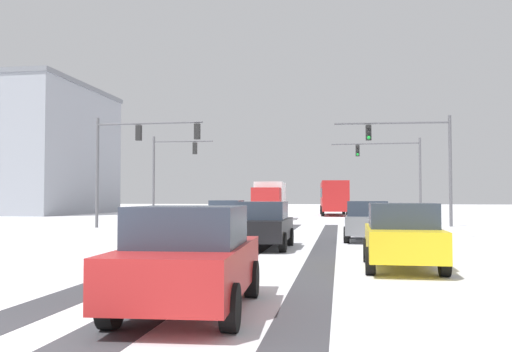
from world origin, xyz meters
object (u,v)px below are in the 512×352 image
at_px(car_yellow_cab_fourth, 402,236).
at_px(bus_oncoming, 334,196).
at_px(box_truck_delivery, 270,199).
at_px(traffic_signal_far_left, 169,164).
at_px(traffic_signal_far_right, 394,164).
at_px(traffic_signal_near_left, 134,148).
at_px(traffic_signal_near_right, 417,151).
at_px(car_grey_second, 367,221).
at_px(car_red_fifth, 190,258).
at_px(car_silver_lead, 227,215).
at_px(car_black_third, 263,225).

xyz_separation_m(car_yellow_cab_fourth, bus_oncoming, (-2.14, 42.72, 1.18)).
bearing_deg(box_truck_delivery, traffic_signal_far_left, -158.30).
distance_m(traffic_signal_far_left, car_yellow_cab_fourth, 30.74).
height_order(traffic_signal_far_right, box_truck_delivery, traffic_signal_far_right).
xyz_separation_m(traffic_signal_far_left, bus_oncoming, (12.35, 15.84, -2.35)).
height_order(traffic_signal_near_left, box_truck_delivery, traffic_signal_near_left).
relative_size(traffic_signal_near_right, traffic_signal_far_left, 1.02).
xyz_separation_m(traffic_signal_near_left, car_grey_second, (13.03, -7.84, -3.85)).
bearing_deg(car_red_fifth, box_truck_delivery, 95.27).
height_order(car_silver_lead, car_red_fifth, same).
distance_m(traffic_signal_near_right, bus_oncoming, 24.64).
bearing_deg(car_black_third, traffic_signal_near_left, 128.22).
xyz_separation_m(traffic_signal_far_right, box_truck_delivery, (-9.87, -1.05, -2.85)).
bearing_deg(traffic_signal_near_right, traffic_signal_far_left, 154.91).
height_order(traffic_signal_near_left, bus_oncoming, traffic_signal_near_left).
bearing_deg(car_grey_second, car_black_third, -133.07).
xyz_separation_m(traffic_signal_near_left, car_yellow_cab_fourth, (13.45, -16.74, -3.85)).
bearing_deg(car_yellow_cab_fourth, traffic_signal_far_right, 84.84).
height_order(car_silver_lead, bus_oncoming, bus_oncoming).
relative_size(traffic_signal_near_right, car_grey_second, 1.60).
bearing_deg(bus_oncoming, traffic_signal_near_left, -113.52).
bearing_deg(car_yellow_cab_fourth, car_silver_lead, 116.41).
distance_m(car_red_fifth, box_truck_delivery, 35.74).
distance_m(traffic_signal_near_right, traffic_signal_near_left, 16.47).
xyz_separation_m(traffic_signal_far_left, box_truck_delivery, (7.41, 2.95, -2.71)).
xyz_separation_m(car_grey_second, box_truck_delivery, (-6.67, 20.93, 0.82)).
bearing_deg(car_silver_lead, traffic_signal_far_right, 56.79).
bearing_deg(traffic_signal_far_left, car_red_fifth, -71.85).
distance_m(traffic_signal_far_right, traffic_signal_far_left, 17.74).
xyz_separation_m(traffic_signal_far_right, car_red_fifth, (-6.58, -36.62, -3.67)).
height_order(traffic_signal_near_right, box_truck_delivery, traffic_signal_near_right).
height_order(traffic_signal_near_right, car_grey_second, traffic_signal_near_right).
relative_size(traffic_signal_near_left, car_red_fifth, 1.57).
relative_size(traffic_signal_near_right, car_black_third, 1.62).
xyz_separation_m(car_silver_lead, car_grey_second, (7.11, -6.24, 0.00)).
distance_m(car_silver_lead, car_yellow_cab_fourth, 16.90).
distance_m(traffic_signal_near_right, car_black_third, 15.93).
height_order(car_black_third, car_yellow_cab_fourth, same).
relative_size(traffic_signal_far_right, traffic_signal_near_right, 1.05).
relative_size(traffic_signal_far_left, car_yellow_cab_fourth, 1.57).
relative_size(traffic_signal_near_left, bus_oncoming, 0.59).
xyz_separation_m(car_black_third, car_yellow_cab_fourth, (4.14, -4.92, 0.00)).
bearing_deg(car_red_fifth, bus_oncoming, 88.04).
distance_m(car_black_third, box_truck_delivery, 25.10).
bearing_deg(traffic_signal_far_left, car_yellow_cab_fourth, -61.66).
xyz_separation_m(traffic_signal_near_right, car_yellow_cab_fourth, (-2.90, -18.73, -3.65)).
bearing_deg(traffic_signal_far_right, traffic_signal_far_left, -166.97).
bearing_deg(traffic_signal_far_right, bus_oncoming, 112.58).
relative_size(car_silver_lead, car_black_third, 1.00).
relative_size(traffic_signal_far_left, bus_oncoming, 0.59).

